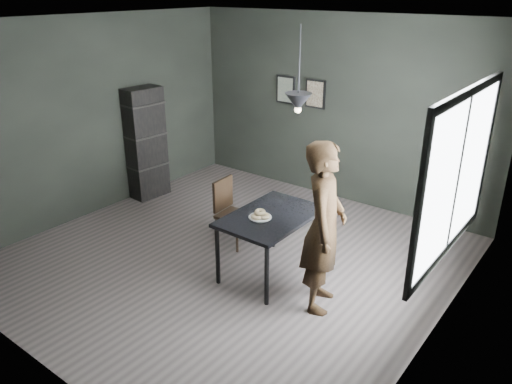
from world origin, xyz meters
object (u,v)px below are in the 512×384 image
Objects in this scene: cafe_table at (271,221)px; pendant_lamp at (298,102)px; woman at (324,227)px; wood_chair at (229,208)px; shelf_unit at (146,143)px; white_plate at (260,218)px.

pendant_lamp is at bearing 21.80° from cafe_table.
pendant_lamp is (-0.53, 0.28, 1.15)m from woman.
wood_chair is 0.50× the size of shelf_unit.
woman reaches higher than cafe_table.
woman is (0.78, -0.18, 0.23)m from cafe_table.
pendant_lamp reaches higher than cafe_table.
pendant_lamp reaches higher than wood_chair.
shelf_unit is 3.44m from pendant_lamp.
pendant_lamp is at bearing -6.59° from shelf_unit.
cafe_table is 0.17m from white_plate.
cafe_table is 1.41m from pendant_lamp.
pendant_lamp is at bearing -13.21° from wood_chair.
wood_chair is at bearing 152.32° from white_plate.
woman is (0.83, -0.04, 0.15)m from white_plate.
cafe_table is 0.84m from woman.
white_plate is 0.26× the size of wood_chair.
white_plate is at bearing -12.28° from shelf_unit.
white_plate is 0.84m from woman.
pendant_lamp reaches higher than shelf_unit.
woman is at bearing -28.01° from pendant_lamp.
cafe_table is 1.39× the size of pendant_lamp.
pendant_lamp is (3.17, -0.63, 1.18)m from shelf_unit.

